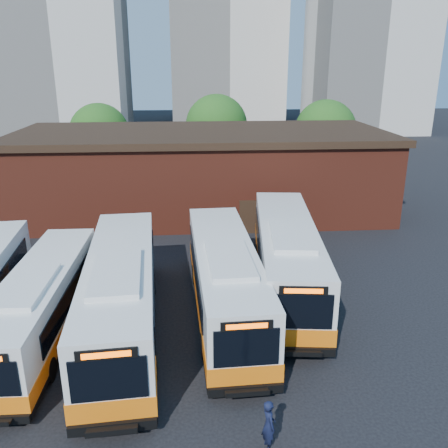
{
  "coord_description": "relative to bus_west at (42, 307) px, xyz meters",
  "views": [
    {
      "loc": [
        -0.94,
        -17.15,
        11.25
      ],
      "look_at": [
        0.69,
        5.14,
        3.72
      ],
      "focal_mm": 38.0,
      "sensor_mm": 36.0,
      "label": 1
    }
  ],
  "objects": [
    {
      "name": "ground",
      "position": [
        7.38,
        -1.4,
        -1.45
      ],
      "size": [
        220.0,
        220.0,
        0.0
      ],
      "primitive_type": "plane",
      "color": "black"
    },
    {
      "name": "bus_west",
      "position": [
        0.0,
        0.0,
        0.0
      ],
      "size": [
        2.59,
        11.76,
        3.19
      ],
      "rotation": [
        0.0,
        0.0,
        -0.01
      ],
      "color": "white",
      "rests_on": "ground"
    },
    {
      "name": "bus_midwest",
      "position": [
        3.35,
        0.19,
        0.23
      ],
      "size": [
        3.78,
        13.68,
        3.68
      ],
      "rotation": [
        0.0,
        0.0,
        0.08
      ],
      "color": "white",
      "rests_on": "ground"
    },
    {
      "name": "bus_mideast",
      "position": [
        7.96,
        1.47,
        0.17
      ],
      "size": [
        3.22,
        13.18,
        3.56
      ],
      "rotation": [
        0.0,
        0.0,
        0.04
      ],
      "color": "white",
      "rests_on": "ground"
    },
    {
      "name": "bus_east",
      "position": [
        11.33,
        3.86,
        0.24
      ],
      "size": [
        4.25,
        13.85,
        3.72
      ],
      "rotation": [
        0.0,
        0.0,
        -0.11
      ],
      "color": "white",
      "rests_on": "ground"
    },
    {
      "name": "transit_worker",
      "position": [
        8.66,
        -6.99,
        -0.59
      ],
      "size": [
        0.54,
        0.7,
        1.72
      ],
      "primitive_type": "imported",
      "rotation": [
        0.0,
        0.0,
        1.79
      ],
      "color": "black",
      "rests_on": "ground"
    },
    {
      "name": "depot_building",
      "position": [
        7.38,
        18.6,
        1.81
      ],
      "size": [
        28.6,
        12.6,
        6.4
      ],
      "color": "maroon",
      "rests_on": "ground"
    },
    {
      "name": "tree_west",
      "position": [
        -2.62,
        30.6,
        3.2
      ],
      "size": [
        6.0,
        6.0,
        7.65
      ],
      "color": "#382314",
      "rests_on": "ground"
    },
    {
      "name": "tree_mid",
      "position": [
        9.38,
        32.6,
        3.63
      ],
      "size": [
        6.56,
        6.56,
        8.36
      ],
      "color": "#382314",
      "rests_on": "ground"
    },
    {
      "name": "tree_east",
      "position": [
        20.38,
        29.6,
        3.38
      ],
      "size": [
        6.24,
        6.24,
        7.96
      ],
      "color": "#382314",
      "rests_on": "ground"
    }
  ]
}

